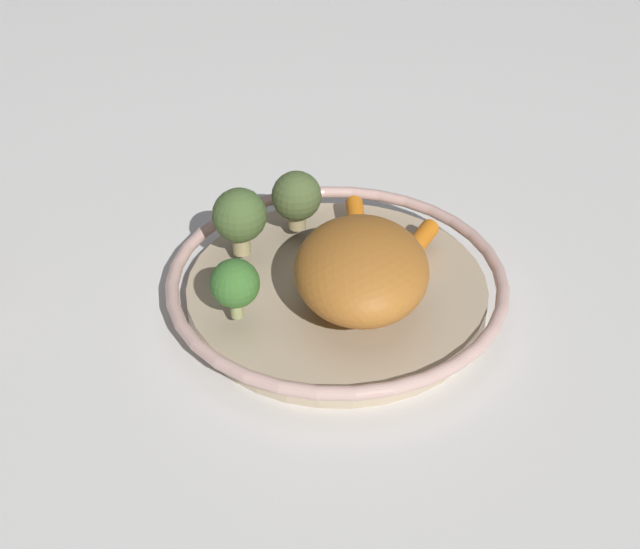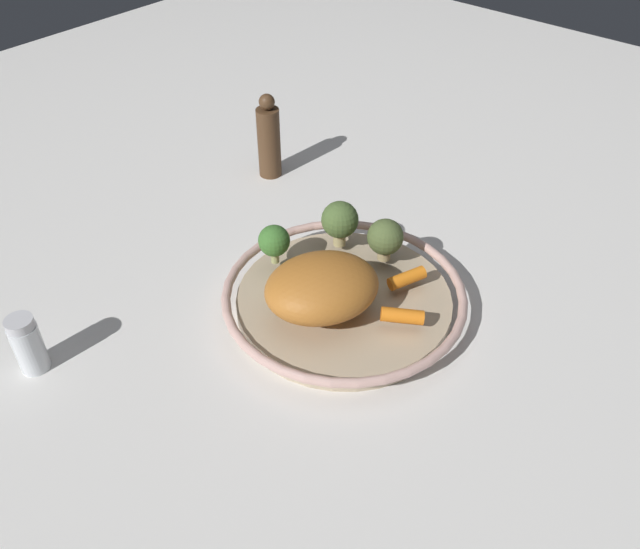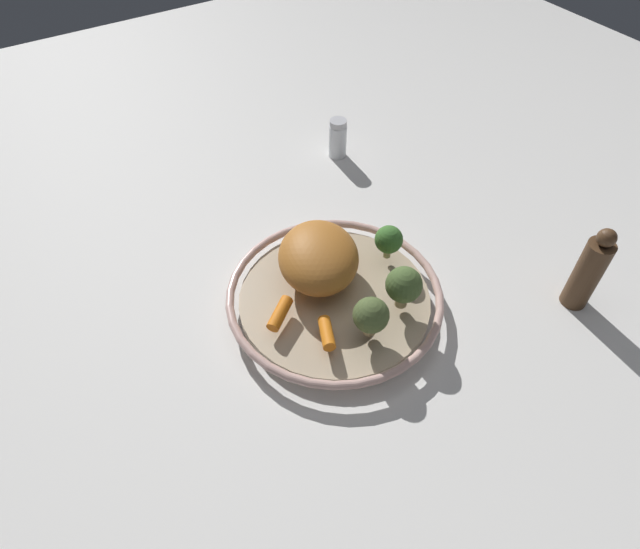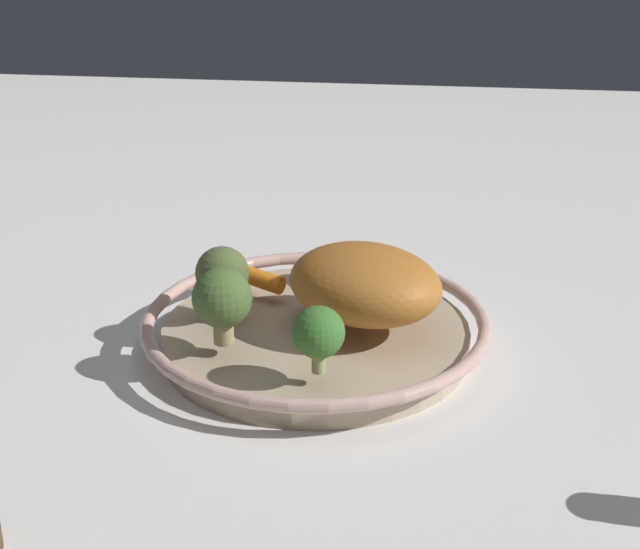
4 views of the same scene
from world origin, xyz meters
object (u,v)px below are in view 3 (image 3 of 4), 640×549
Objects in this scene: baby_carrot_back at (280,314)px; salt_shaker at (338,139)px; serving_bowl at (334,299)px; baby_carrot_right at (327,333)px; broccoli_floret_edge at (404,285)px; broccoli_floret_mid at (389,240)px; broccoli_floret_large at (370,316)px; pepper_mill at (588,271)px; roast_chicken_piece at (320,256)px.

salt_shaker reaches higher than baby_carrot_back.
serving_bowl is 0.09m from baby_carrot_right.
serving_bowl is 6.13× the size of baby_carrot_back.
baby_carrot_right is 0.13m from broccoli_floret_edge.
broccoli_floret_mid is at bearing 95.16° from baby_carrot_back.
broccoli_floret_mid is (-0.02, 0.21, 0.03)m from baby_carrot_back.
broccoli_floret_large is 0.50m from salt_shaker.
broccoli_floret_large is at bearing -0.76° from serving_bowl.
broccoli_floret_edge is 0.29m from pepper_mill.
baby_carrot_right is 0.83× the size of broccoli_floret_large.
serving_bowl is 0.39m from pepper_mill.
roast_chicken_piece is 0.14m from broccoli_floret_large.
baby_carrot_right reaches higher than serving_bowl.
broccoli_floret_mid is at bearing 98.84° from serving_bowl.
roast_chicken_piece reaches higher than salt_shaker.
salt_shaker is at bearing 136.18° from baby_carrot_back.
broccoli_floret_mid reaches higher than salt_shaker.
baby_carrot_right is 0.35× the size of pepper_mill.
baby_carrot_right is 0.07m from broccoli_floret_large.
salt_shaker is (-0.35, 0.24, 0.02)m from serving_bowl.
salt_shaker is at bearing 151.65° from broccoli_floret_large.
serving_bowl is at bearing 179.24° from broccoli_floret_large.
baby_carrot_right is at bearing -63.94° from broccoli_floret_mid.
baby_carrot_back is 0.22m from broccoli_floret_mid.
baby_carrot_back is 0.14m from broccoli_floret_large.
salt_shaker is (-0.42, 0.16, -0.04)m from broccoli_floret_edge.
broccoli_floret_edge is (0.07, 0.17, 0.03)m from baby_carrot_back.
baby_carrot_right is 0.97× the size of baby_carrot_back.
broccoli_floret_edge is 0.10m from broccoli_floret_mid.
serving_bowl is 5.60× the size of broccoli_floret_mid.
serving_bowl is 0.10m from baby_carrot_back.
roast_chicken_piece reaches higher than broccoli_floret_mid.
broccoli_floret_large is at bearing -46.63° from broccoli_floret_mid.
baby_carrot_back is 0.36× the size of pepper_mill.
broccoli_floret_large is at bearing -1.54° from roast_chicken_piece.
baby_carrot_right is 0.89× the size of broccoli_floret_mid.
serving_bowl is 0.13m from broccoli_floret_mid.
salt_shaker is (-0.41, 0.29, -0.01)m from baby_carrot_right.
serving_bowl is 5.25× the size of broccoli_floret_large.
pepper_mill is (0.54, 0.10, 0.03)m from salt_shaker.
serving_bowl is 4.05× the size of salt_shaker.
broccoli_floret_edge is 0.86× the size of salt_shaker.
broccoli_floret_edge is at bearing -25.25° from broccoli_floret_mid.
baby_carrot_right is at bearing -35.41° from salt_shaker.
baby_carrot_back is at bearing -84.84° from broccoli_floret_mid.
pepper_mill reaches higher than broccoli_floret_edge.
broccoli_floret_mid reaches higher than serving_bowl.
broccoli_floret_edge is 1.19× the size of broccoli_floret_mid.
baby_carrot_back is at bearing -63.94° from roast_chicken_piece.
broccoli_floret_large reaches higher than baby_carrot_right.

